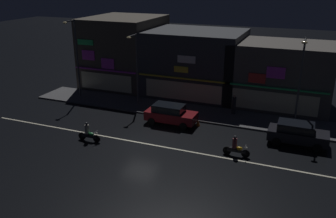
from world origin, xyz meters
TOP-DOWN VIEW (x-y plane):
  - ground_plane at (0.00, 0.00)m, footprint 140.00×140.00m
  - lane_divider_stripe at (0.00, 0.00)m, footprint 27.30×0.16m
  - sidewalk_far at (0.00, 7.54)m, footprint 28.73×3.98m
  - storefront_left_block at (0.00, 13.31)m, footprint 9.71×7.72m
  - storefront_center_block at (-8.62, 13.89)m, footprint 7.54×8.89m
  - storefront_right_block at (8.62, 12.70)m, footprint 9.35×6.51m
  - streetlamp_west at (-10.51, 7.30)m, footprint 0.44×1.64m
  - streetlamp_mid at (-3.93, 7.43)m, footprint 0.44×1.64m
  - streetlamp_east at (10.60, 7.32)m, footprint 0.44×1.64m
  - pedestrian_on_sidewalk at (5.31, 8.38)m, footprint 0.35×0.35m
  - parked_car_near_kerb at (10.97, 4.21)m, footprint 4.30×1.98m
  - parked_car_trailing at (0.75, 4.40)m, footprint 4.30×1.98m
  - motorcycle_lead at (7.15, 0.62)m, footprint 1.90×0.60m
  - motorcycle_following at (-3.73, -1.17)m, footprint 1.90×0.60m
  - traffic_cone at (3.10, 4.78)m, footprint 0.36×0.36m

SIDE VIEW (x-z plane):
  - ground_plane at x=0.00m, z-range 0.00..0.00m
  - lane_divider_stripe at x=0.00m, z-range 0.00..0.01m
  - sidewalk_far at x=0.00m, z-range 0.00..0.14m
  - traffic_cone at x=3.10m, z-range 0.00..0.55m
  - motorcycle_lead at x=7.15m, z-range -0.13..1.39m
  - motorcycle_following at x=-3.73m, z-range -0.13..1.39m
  - parked_car_near_kerb at x=10.97m, z-range 0.03..1.70m
  - parked_car_trailing at x=0.75m, z-range 0.03..1.70m
  - pedestrian_on_sidewalk at x=5.31m, z-range 0.08..1.84m
  - storefront_right_block at x=8.62m, z-range 0.00..6.06m
  - storefront_left_block at x=0.00m, z-range 0.00..6.64m
  - storefront_center_block at x=-8.62m, z-range 0.00..7.60m
  - streetlamp_mid at x=-3.93m, z-range 0.77..7.54m
  - streetlamp_east at x=10.60m, z-range 0.78..8.08m
  - streetlamp_west at x=-10.51m, z-range 0.79..8.57m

